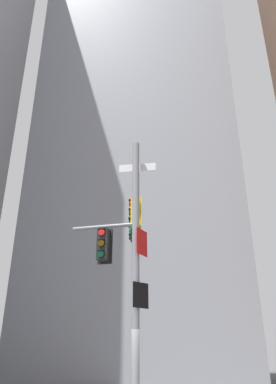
% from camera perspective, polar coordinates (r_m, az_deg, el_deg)
% --- Properties ---
extents(building_mid_block, '(17.58, 17.58, 41.03)m').
position_cam_1_polar(building_mid_block, '(39.84, 0.48, 3.95)').
color(building_mid_block, '#9399A3').
rests_on(building_mid_block, ground).
extents(signal_pole_assembly, '(2.75, 3.61, 8.58)m').
position_cam_1_polar(signal_pole_assembly, '(12.54, -1.06, -7.84)').
color(signal_pole_assembly, gray).
rests_on(signal_pole_assembly, ground).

